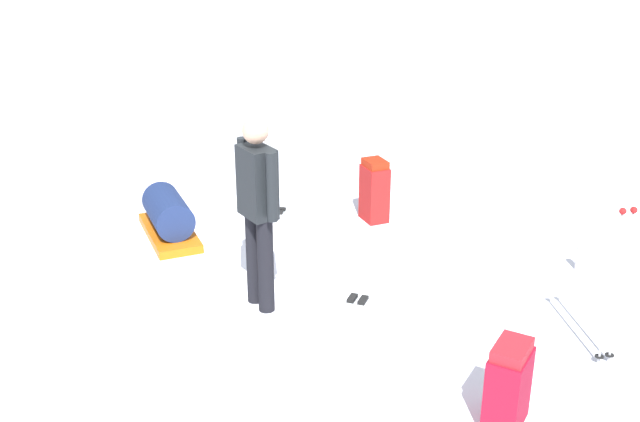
% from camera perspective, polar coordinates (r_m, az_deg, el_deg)
% --- Properties ---
extents(ground_plane, '(80.00, 80.00, 0.00)m').
position_cam_1_polar(ground_plane, '(7.13, -0.00, -5.22)').
color(ground_plane, white).
extents(skier_standing, '(0.38, 0.47, 1.70)m').
position_cam_1_polar(skier_standing, '(6.33, -4.69, 0.52)').
color(skier_standing, black).
rests_on(skier_standing, ground_plane).
extents(ski_pair_near, '(0.73, 1.89, 0.05)m').
position_cam_1_polar(ski_pair_near, '(6.75, 2.85, -6.81)').
color(ski_pair_near, silver).
rests_on(ski_pair_near, ground_plane).
extents(ski_pair_far, '(1.75, 0.53, 0.05)m').
position_cam_1_polar(ski_pair_far, '(8.65, -3.17, -0.10)').
color(ski_pair_far, silver).
rests_on(ski_pair_far, ground_plane).
extents(backpack_large_dark, '(0.37, 0.43, 0.62)m').
position_cam_1_polar(backpack_large_dark, '(5.31, 13.98, -12.62)').
color(backpack_large_dark, maroon).
rests_on(backpack_large_dark, ground_plane).
extents(backpack_bright, '(0.35, 0.38, 0.70)m').
position_cam_1_polar(backpack_bright, '(8.36, 4.12, 1.53)').
color(backpack_bright, maroon).
rests_on(backpack_bright, ground_plane).
extents(ski_poles_planted_near, '(0.15, 0.10, 1.29)m').
position_cam_1_polar(ski_poles_planted_near, '(5.99, 21.45, -4.82)').
color(ski_poles_planted_near, '#B4B8C0').
rests_on(ski_poles_planted_near, ground_plane).
extents(gear_sled, '(0.89, 1.19, 0.49)m').
position_cam_1_polar(gear_sled, '(8.11, -11.34, -0.44)').
color(gear_sled, '#DA5F0E').
rests_on(gear_sled, ground_plane).
extents(thermos_bottle, '(0.07, 0.07, 0.26)m').
position_cam_1_polar(thermos_bottle, '(7.69, 18.94, -3.31)').
color(thermos_bottle, '#AFAFBC').
rests_on(thermos_bottle, ground_plane).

